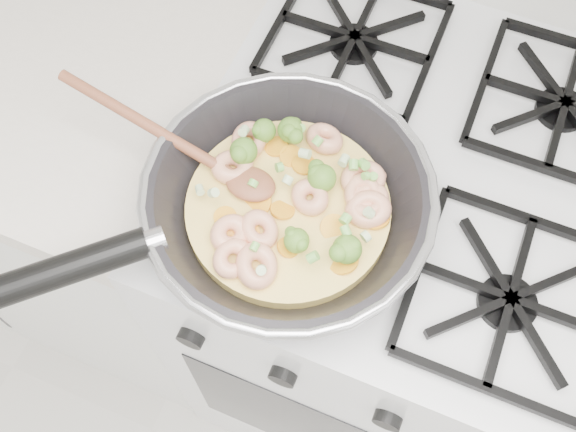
% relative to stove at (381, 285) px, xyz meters
% --- Properties ---
extents(stove, '(0.60, 0.60, 0.92)m').
position_rel_stove_xyz_m(stove, '(0.00, 0.00, 0.00)').
color(stove, silver).
rests_on(stove, ground).
extents(counter_left, '(1.00, 0.60, 0.90)m').
position_rel_stove_xyz_m(counter_left, '(-0.80, 0.00, -0.01)').
color(counter_left, white).
rests_on(counter_left, ground).
extents(skillet, '(0.48, 0.41, 0.10)m').
position_rel_stove_xyz_m(skillet, '(-0.13, -0.16, 0.50)').
color(skillet, black).
rests_on(skillet, stove).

